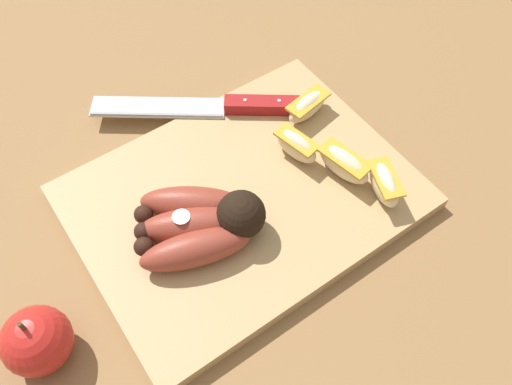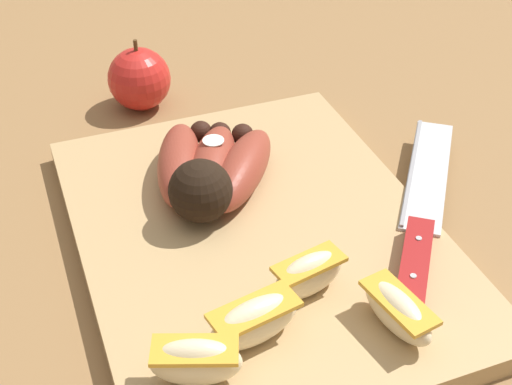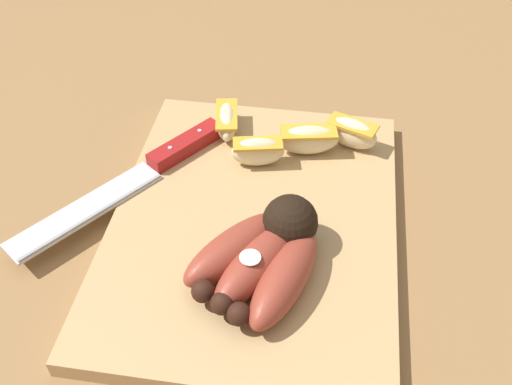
{
  "view_description": "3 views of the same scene",
  "coord_description": "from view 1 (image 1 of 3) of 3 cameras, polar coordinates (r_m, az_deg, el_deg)",
  "views": [
    {
      "loc": [
        0.2,
        0.31,
        0.55
      ],
      "look_at": [
        0.01,
        0.04,
        0.05
      ],
      "focal_mm": 37.19,
      "sensor_mm": 36.0,
      "label": 1
    },
    {
      "loc": [
        -0.43,
        0.18,
        0.42
      ],
      "look_at": [
        0.03,
        0.0,
        0.04
      ],
      "focal_mm": 50.25,
      "sensor_mm": 36.0,
      "label": 2
    },
    {
      "loc": [
        0.44,
        0.08,
        0.48
      ],
      "look_at": [
        0.0,
        0.01,
        0.05
      ],
      "focal_mm": 41.95,
      "sensor_mm": 36.0,
      "label": 3
    }
  ],
  "objects": [
    {
      "name": "apple_wedge_near",
      "position": [
        0.71,
        5.6,
        9.24
      ],
      "size": [
        0.07,
        0.04,
        0.03
      ],
      "color": "beige",
      "rests_on": "cutting_board"
    },
    {
      "name": "cutting_board",
      "position": [
        0.65,
        -1.41,
        -0.51
      ],
      "size": [
        0.39,
        0.3,
        0.02
      ],
      "primitive_type": "cube",
      "color": "tan",
      "rests_on": "ground_plane"
    },
    {
      "name": "apple_wedge_middle",
      "position": [
        0.65,
        9.42,
        3.06
      ],
      "size": [
        0.04,
        0.07,
        0.04
      ],
      "color": "beige",
      "rests_on": "cutting_board"
    },
    {
      "name": "ground_plane",
      "position": [
        0.66,
        -1.25,
        -0.14
      ],
      "size": [
        6.0,
        6.0,
        0.0
      ],
      "primitive_type": "plane",
      "color": "olive"
    },
    {
      "name": "apple_wedge_extra",
      "position": [
        0.64,
        13.61,
        0.95
      ],
      "size": [
        0.05,
        0.07,
        0.04
      ],
      "color": "beige",
      "rests_on": "cutting_board"
    },
    {
      "name": "apple_wedge_far",
      "position": [
        0.66,
        4.39,
        4.99
      ],
      "size": [
        0.04,
        0.06,
        0.04
      ],
      "color": "beige",
      "rests_on": "cutting_board"
    },
    {
      "name": "chefs_knife",
      "position": [
        0.72,
        -3.27,
        9.25
      ],
      "size": [
        0.24,
        0.19,
        0.02
      ],
      "color": "silver",
      "rests_on": "cutting_board"
    },
    {
      "name": "banana_bunch",
      "position": [
        0.59,
        -5.78,
        -3.26
      ],
      "size": [
        0.15,
        0.15,
        0.06
      ],
      "color": "black",
      "rests_on": "cutting_board"
    },
    {
      "name": "whole_apple",
      "position": [
        0.58,
        -22.51,
        -14.52
      ],
      "size": [
        0.07,
        0.07,
        0.08
      ],
      "color": "red",
      "rests_on": "ground_plane"
    }
  ]
}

